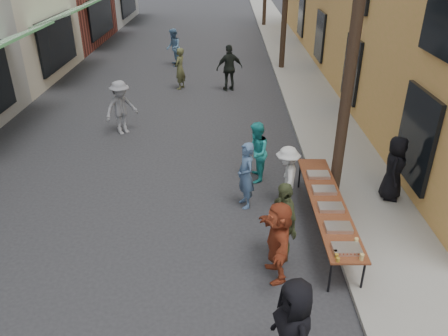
{
  "coord_description": "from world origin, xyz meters",
  "views": [
    {
      "loc": [
        1.68,
        -6.28,
        5.66
      ],
      "look_at": [
        1.6,
        2.02,
        1.3
      ],
      "focal_mm": 35.0,
      "sensor_mm": 36.0,
      "label": 1
    }
  ],
  "objects_px": {
    "server": "(394,168)",
    "catering_tray_sausage": "(347,249)",
    "guest_front_c": "(256,153)",
    "guest_front_a": "(293,332)",
    "utility_pole_near": "(359,5)",
    "serving_table": "(327,203)"
  },
  "relations": [
    {
      "from": "server",
      "to": "catering_tray_sausage",
      "type": "bearing_deg",
      "value": 170.14
    },
    {
      "from": "guest_front_c",
      "to": "guest_front_a",
      "type": "bearing_deg",
      "value": 4.64
    },
    {
      "from": "utility_pole_near",
      "to": "server",
      "type": "xyz_separation_m",
      "value": [
        1.3,
        -0.18,
        -3.6
      ]
    },
    {
      "from": "catering_tray_sausage",
      "to": "guest_front_c",
      "type": "distance_m",
      "value": 4.14
    },
    {
      "from": "guest_front_c",
      "to": "server",
      "type": "distance_m",
      "value": 3.35
    },
    {
      "from": "server",
      "to": "utility_pole_near",
      "type": "bearing_deg",
      "value": 104.3
    },
    {
      "from": "serving_table",
      "to": "guest_front_a",
      "type": "bearing_deg",
      "value": -108.56
    },
    {
      "from": "utility_pole_near",
      "to": "guest_front_a",
      "type": "height_order",
      "value": "utility_pole_near"
    },
    {
      "from": "catering_tray_sausage",
      "to": "server",
      "type": "height_order",
      "value": "server"
    },
    {
      "from": "serving_table",
      "to": "server",
      "type": "xyz_separation_m",
      "value": [
        1.8,
        1.25,
        0.18
      ]
    },
    {
      "from": "catering_tray_sausage",
      "to": "guest_front_a",
      "type": "xyz_separation_m",
      "value": [
        -1.21,
        -1.95,
        0.09
      ]
    },
    {
      "from": "utility_pole_near",
      "to": "serving_table",
      "type": "bearing_deg",
      "value": -109.36
    },
    {
      "from": "catering_tray_sausage",
      "to": "serving_table",
      "type": "bearing_deg",
      "value": 90.0
    },
    {
      "from": "guest_front_a",
      "to": "guest_front_c",
      "type": "xyz_separation_m",
      "value": [
        -0.19,
        5.85,
        -0.07
      ]
    },
    {
      "from": "utility_pole_near",
      "to": "guest_front_a",
      "type": "xyz_separation_m",
      "value": [
        -1.71,
        -5.02,
        -3.62
      ]
    },
    {
      "from": "utility_pole_near",
      "to": "guest_front_a",
      "type": "distance_m",
      "value": 6.42
    },
    {
      "from": "catering_tray_sausage",
      "to": "guest_front_c",
      "type": "height_order",
      "value": "guest_front_c"
    },
    {
      "from": "serving_table",
      "to": "utility_pole_near",
      "type": "bearing_deg",
      "value": 70.64
    },
    {
      "from": "catering_tray_sausage",
      "to": "server",
      "type": "distance_m",
      "value": 3.41
    },
    {
      "from": "serving_table",
      "to": "guest_front_c",
      "type": "distance_m",
      "value": 2.65
    },
    {
      "from": "guest_front_a",
      "to": "server",
      "type": "xyz_separation_m",
      "value": [
        3.01,
        4.85,
        0.02
      ]
    },
    {
      "from": "guest_front_a",
      "to": "server",
      "type": "distance_m",
      "value": 5.7
    }
  ]
}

